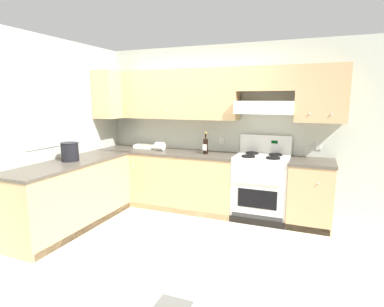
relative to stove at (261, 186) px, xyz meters
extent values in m
plane|color=beige|center=(-1.09, -1.25, -0.48)|extent=(7.04, 7.04, 0.00)
cube|color=beige|center=(-0.63, 0.37, 0.80)|extent=(4.68, 0.12, 2.55)
cube|color=tan|center=(-1.49, 0.13, 1.32)|extent=(2.17, 0.34, 0.76)
cube|color=tan|center=(0.73, 0.13, 1.32)|extent=(0.66, 0.34, 0.76)
cube|color=tan|center=(0.00, 0.13, 1.53)|extent=(0.80, 0.34, 0.34)
cube|color=white|center=(0.00, 0.09, 1.14)|extent=(0.80, 0.46, 0.17)
cube|color=white|center=(0.00, -0.13, 1.07)|extent=(0.80, 0.03, 0.04)
sphere|color=silver|center=(-1.49, -0.05, 1.06)|extent=(0.02, 0.02, 0.02)
sphere|color=silver|center=(0.60, -0.05, 1.06)|extent=(0.02, 0.02, 0.02)
sphere|color=silver|center=(0.86, -0.05, 1.06)|extent=(0.02, 0.02, 0.02)
cube|color=silver|center=(-0.69, 0.29, 0.60)|extent=(0.08, 0.01, 0.12)
cube|color=silver|center=(-0.69, 0.29, 0.62)|extent=(0.03, 0.00, 0.03)
cube|color=silver|center=(-0.69, 0.29, 0.58)|extent=(0.03, 0.00, 0.03)
cube|color=silver|center=(0.75, 0.29, 0.60)|extent=(0.08, 0.01, 0.12)
cube|color=silver|center=(0.75, 0.29, 0.62)|extent=(0.03, 0.00, 0.03)
cube|color=silver|center=(0.75, 0.29, 0.58)|extent=(0.03, 0.00, 0.03)
cube|color=beige|center=(-2.71, -1.15, 0.80)|extent=(0.12, 4.00, 2.55)
cube|color=white|center=(-2.66, -1.16, 1.07)|extent=(0.04, 1.00, 0.92)
cube|color=white|center=(-2.64, -1.16, 1.07)|extent=(0.01, 0.90, 0.82)
cube|color=white|center=(-2.63, -1.16, 1.07)|extent=(0.01, 0.90, 0.02)
cube|color=tan|center=(-2.47, -0.05, 1.32)|extent=(0.34, 0.64, 0.76)
cube|color=tan|center=(-1.50, -0.01, -0.04)|extent=(2.24, 0.61, 0.87)
cube|color=#51493F|center=(-1.50, -0.01, 0.41)|extent=(2.26, 0.63, 0.04)
cube|color=tan|center=(0.67, -0.01, -0.04)|extent=(0.57, 0.61, 0.87)
cube|color=#51493F|center=(0.67, -0.01, 0.41)|extent=(0.60, 0.63, 0.04)
cube|color=black|center=(-0.83, -0.28, -0.43)|extent=(3.54, 0.06, 0.09)
sphere|color=silver|center=(-1.95, -0.33, 0.20)|extent=(0.03, 0.03, 0.03)
sphere|color=silver|center=(0.76, -0.33, 0.20)|extent=(0.03, 0.03, 0.03)
cube|color=tan|center=(-2.34, -1.26, -0.04)|extent=(0.61, 1.89, 0.87)
cube|color=#51493F|center=(-2.34, -1.26, 0.41)|extent=(0.63, 1.91, 0.04)
cube|color=black|center=(-2.06, -1.26, -0.43)|extent=(0.06, 1.85, 0.09)
cube|color=white|center=(0.00, 0.00, -0.02)|extent=(0.76, 0.58, 0.91)
cube|color=black|center=(0.00, -0.30, -0.10)|extent=(0.53, 0.01, 0.26)
cylinder|color=silver|center=(0.00, -0.32, 0.14)|extent=(0.65, 0.02, 0.02)
cube|color=#333333|center=(0.00, -0.30, -0.38)|extent=(0.70, 0.01, 0.11)
cube|color=white|center=(0.00, 0.00, 0.44)|extent=(0.76, 0.58, 0.02)
cube|color=white|center=(0.00, 0.27, 0.58)|extent=(0.76, 0.04, 0.29)
cube|color=#053F0C|center=(0.13, 0.25, 0.63)|extent=(0.09, 0.01, 0.04)
cylinder|color=black|center=(-0.17, -0.14, 0.46)|extent=(0.19, 0.19, 0.02)
cylinder|color=black|center=(-0.17, -0.14, 0.45)|extent=(0.07, 0.07, 0.01)
cylinder|color=black|center=(0.17, -0.14, 0.46)|extent=(0.19, 0.19, 0.02)
cylinder|color=black|center=(0.17, -0.14, 0.45)|extent=(0.07, 0.07, 0.01)
cylinder|color=black|center=(-0.17, 0.14, 0.46)|extent=(0.19, 0.19, 0.02)
cylinder|color=black|center=(-0.17, 0.14, 0.45)|extent=(0.07, 0.07, 0.01)
cylinder|color=black|center=(0.17, 0.14, 0.46)|extent=(0.19, 0.19, 0.02)
cylinder|color=black|center=(0.17, 0.14, 0.45)|extent=(0.07, 0.07, 0.01)
cylinder|color=white|center=(-0.21, 0.25, 0.55)|extent=(0.04, 0.02, 0.04)
cylinder|color=white|center=(-0.07, 0.25, 0.55)|extent=(0.04, 0.02, 0.04)
cylinder|color=white|center=(0.07, 0.25, 0.55)|extent=(0.04, 0.02, 0.04)
cylinder|color=white|center=(0.21, 0.25, 0.55)|extent=(0.04, 0.02, 0.04)
cylinder|color=black|center=(-0.85, -0.03, 0.54)|extent=(0.08, 0.08, 0.22)
cone|color=black|center=(-0.85, -0.03, 0.67)|extent=(0.08, 0.08, 0.04)
cylinder|color=black|center=(-0.85, -0.03, 0.72)|extent=(0.03, 0.03, 0.08)
cylinder|color=gold|center=(-0.85, -0.03, 0.75)|extent=(0.03, 0.03, 0.02)
cube|color=silver|center=(-0.85, -0.07, 0.54)|extent=(0.07, 0.00, 0.09)
cube|color=white|center=(-1.98, 0.11, 0.44)|extent=(0.27, 0.16, 0.02)
cube|color=white|center=(-1.98, 0.02, 0.46)|extent=(0.34, 0.01, 0.06)
cube|color=white|center=(-1.98, 0.21, 0.46)|extent=(0.34, 0.01, 0.06)
cube|color=white|center=(-2.15, 0.11, 0.46)|extent=(0.01, 0.18, 0.06)
cube|color=white|center=(-1.82, 0.11, 0.46)|extent=(0.01, 0.18, 0.06)
cylinder|color=black|center=(-2.36, -1.21, 0.56)|extent=(0.23, 0.23, 0.25)
torus|color=black|center=(-2.36, -1.21, 0.68)|extent=(0.24, 0.24, 0.01)
cylinder|color=white|center=(-1.64, 0.00, 0.50)|extent=(0.14, 0.13, 0.13)
cylinder|color=#9E7A51|center=(-1.71, 0.00, 0.50)|extent=(0.01, 0.04, 0.04)
camera|label=1|loc=(0.67, -4.39, 1.25)|focal=28.90mm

